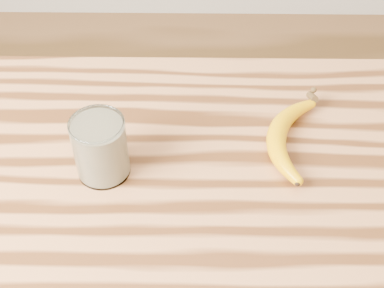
{
  "coord_description": "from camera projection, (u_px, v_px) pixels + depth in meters",
  "views": [
    {
      "loc": [
        0.04,
        -0.54,
        1.6
      ],
      "look_at": [
        0.03,
        0.11,
        0.93
      ],
      "focal_mm": 50.0,
      "sensor_mm": 36.0,
      "label": 1
    }
  ],
  "objects": [
    {
      "name": "smoothie_glass",
      "position": [
        101.0,
        148.0,
        0.89
      ],
      "size": [
        0.09,
        0.09,
        0.12
      ],
      "color": "white",
      "rests_on": "table"
    },
    {
      "name": "table",
      "position": [
        176.0,
        248.0,
        0.98
      ],
      "size": [
        1.2,
        0.8,
        0.9
      ],
      "color": "#B67645",
      "rests_on": "ground"
    },
    {
      "name": "banana",
      "position": [
        276.0,
        135.0,
        0.97
      ],
      "size": [
        0.18,
        0.31,
        0.04
      ],
      "primitive_type": null,
      "rotation": [
        0.0,
        0.0,
        -0.25
      ],
      "color": "#E8A100",
      "rests_on": "table"
    }
  ]
}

